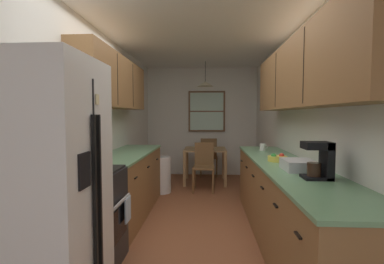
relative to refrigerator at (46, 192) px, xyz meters
name	(u,v)px	position (x,y,z in m)	size (l,w,h in m)	color
ground_plane	(198,212)	(0.96, 2.21, -0.90)	(12.00, 12.00, 0.00)	brown
wall_left	(107,126)	(-0.39, 2.21, 0.37)	(0.10, 9.00, 2.55)	white
wall_right	(292,126)	(2.31, 2.21, 0.37)	(0.10, 9.00, 2.55)	white
wall_back	(202,122)	(0.96, 4.86, 0.37)	(4.40, 0.10, 2.55)	white
ceiling_slab	(198,33)	(0.96, 2.21, 1.69)	(4.40, 9.00, 0.08)	white
refrigerator	(46,192)	(0.00, 0.00, 0.00)	(0.71, 0.72, 1.81)	white
stove_range	(86,217)	(-0.04, 0.68, -0.43)	(0.66, 0.60, 1.10)	black
microwave_over_range	(71,89)	(-0.15, 0.68, 0.76)	(0.39, 0.63, 0.31)	white
counter_left	(127,184)	(-0.04, 2.02, -0.45)	(0.64, 2.08, 0.90)	olive
upper_cabinets_left	(114,83)	(-0.18, 1.97, 0.97)	(0.33, 2.16, 0.69)	olive
counter_right	(285,204)	(1.96, 1.24, -0.45)	(0.64, 3.33, 0.90)	olive
upper_cabinets_right	(303,74)	(2.10, 1.19, 0.96)	(0.33, 3.01, 0.72)	olive
dining_table	(205,154)	(1.05, 4.00, -0.30)	(0.87, 0.77, 0.73)	#A87F51
dining_chair_near	(204,164)	(1.03, 3.41, -0.40)	(0.42, 0.42, 0.90)	brown
dining_chair_far	(209,155)	(1.13, 4.59, -0.40)	(0.40, 0.40, 0.90)	brown
pendant_light	(205,84)	(1.05, 4.00, 1.18)	(0.33, 0.33, 0.52)	black
back_window	(207,111)	(1.08, 4.78, 0.62)	(0.87, 0.05, 0.96)	brown
trash_bin	(162,175)	(0.26, 3.20, -0.57)	(0.34, 0.34, 0.66)	white
storage_canister	(105,155)	(-0.04, 1.19, 0.08)	(0.10, 0.10, 0.16)	#D84C19
dish_towel	(128,209)	(0.32, 0.83, -0.40)	(0.02, 0.16, 0.24)	silver
coffee_maker	(320,160)	(2.03, 0.51, 0.16)	(0.22, 0.18, 0.31)	black
mug_by_coffeemaker	(263,147)	(1.92, 2.34, 0.05)	(0.12, 0.08, 0.11)	white
fruit_bowl	(277,158)	(1.90, 1.38, 0.03)	(0.22, 0.22, 0.09)	#E5D14C
dish_rack	(299,165)	(1.97, 0.86, 0.05)	(0.28, 0.34, 0.10)	silver
table_serving_bowl	(203,148)	(1.00, 3.93, -0.15)	(0.21, 0.21, 0.06)	silver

